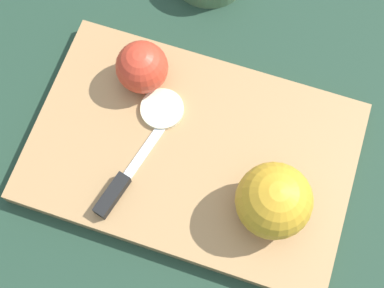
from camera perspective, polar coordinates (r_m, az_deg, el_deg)
name	(u,v)px	position (r m, az deg, el deg)	size (l,w,h in m)	color
ground_plane	(192,155)	(0.70, 0.00, -1.20)	(4.00, 4.00, 0.00)	#1E3828
cutting_board	(192,152)	(0.69, 0.00, -0.89)	(0.45, 0.34, 0.02)	#A37A4C
apple_half_left	(274,201)	(0.62, 8.75, -6.00)	(0.09, 0.09, 0.09)	gold
apple_half_right	(142,67)	(0.69, -5.34, 8.17)	(0.07, 0.07, 0.07)	red
knife	(119,185)	(0.66, -7.74, -4.39)	(0.02, 0.16, 0.02)	silver
apple_slice	(162,109)	(0.70, -3.21, 3.74)	(0.06, 0.06, 0.01)	beige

